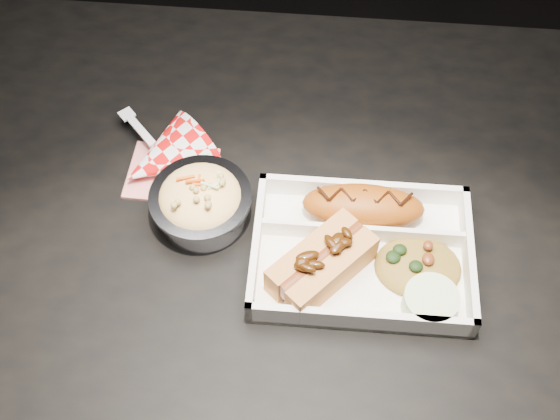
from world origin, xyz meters
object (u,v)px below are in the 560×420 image
object	(u,v)px
dining_table	(313,278)
foil_coleslaw_cup	(201,201)
food_tray	(361,255)
hotdog	(322,262)
fried_pastry	(363,206)
napkin_fork	(164,159)

from	to	relation	value
dining_table	foil_coleslaw_cup	bearing A→B (deg)	170.14
food_tray	foil_coleslaw_cup	size ratio (longest dim) A/B	2.08
dining_table	hotdog	world-z (taller)	hotdog
fried_pastry	hotdog	size ratio (longest dim) A/B	1.11
food_tray	napkin_fork	size ratio (longest dim) A/B	1.65
dining_table	fried_pastry	size ratio (longest dim) A/B	8.31
dining_table	food_tray	size ratio (longest dim) A/B	4.77
hotdog	napkin_fork	world-z (taller)	napkin_fork
fried_pastry	hotdog	bearing A→B (deg)	-118.24
napkin_fork	food_tray	bearing A→B (deg)	22.75
fried_pastry	dining_table	bearing A→B (deg)	-146.28
napkin_fork	foil_coleslaw_cup	bearing A→B (deg)	-2.82
food_tray	fried_pastry	world-z (taller)	fried_pastry
fried_pastry	foil_coleslaw_cup	bearing A→B (deg)	-176.65
fried_pastry	foil_coleslaw_cup	world-z (taller)	foil_coleslaw_cup
napkin_fork	dining_table	bearing A→B (deg)	21.70
dining_table	fried_pastry	bearing A→B (deg)	33.72
hotdog	dining_table	bearing A→B (deg)	52.46
hotdog	napkin_fork	bearing A→B (deg)	97.61
food_tray	hotdog	bearing A→B (deg)	-149.23
food_tray	foil_coleslaw_cup	bearing A→B (deg)	166.57
dining_table	napkin_fork	distance (m)	0.24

